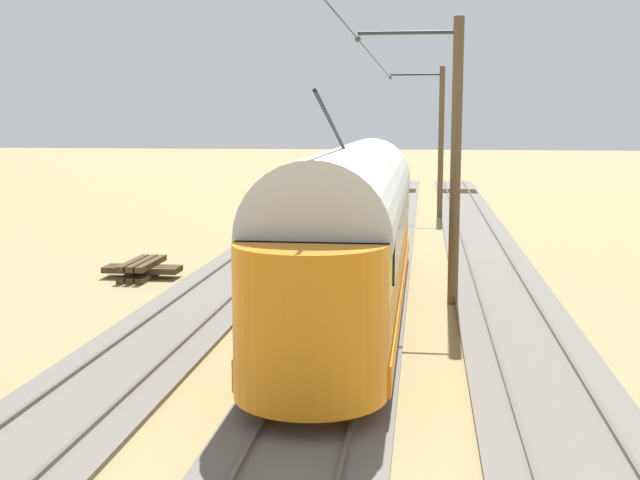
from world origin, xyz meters
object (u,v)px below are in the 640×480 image
spare_tie_stack (142,269)px  track_end_bumper (301,214)px  catenary_pole_mid_near (453,157)px  catenary_pole_foreground (440,139)px  vintage_streetcar (352,226)px

spare_tie_stack → track_end_bumper: track_end_bumper is taller
catenary_pole_mid_near → track_end_bumper: catenary_pole_mid_near is taller
spare_tie_stack → catenary_pole_foreground: bearing=-118.1°
catenary_pole_foreground → track_end_bumper: size_ratio=4.21×
catenary_pole_mid_near → track_end_bumper: bearing=-68.8°
catenary_pole_foreground → track_end_bumper: catenary_pole_foreground is taller
track_end_bumper → catenary_pole_foreground: bearing=-153.7°
catenary_pole_foreground → catenary_pole_mid_near: same height
catenary_pole_mid_near → catenary_pole_foreground: bearing=-90.0°
catenary_pole_foreground → track_end_bumper: (6.63, 3.28, -3.55)m
track_end_bumper → spare_tie_stack: bearing=78.8°
vintage_streetcar → spare_tie_stack: vintage_streetcar is taller
catenary_pole_mid_near → track_end_bumper: (6.63, -17.09, -3.55)m
vintage_streetcar → catenary_pole_foreground: size_ratio=2.38×
vintage_streetcar → catenary_pole_foreground: 21.91m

